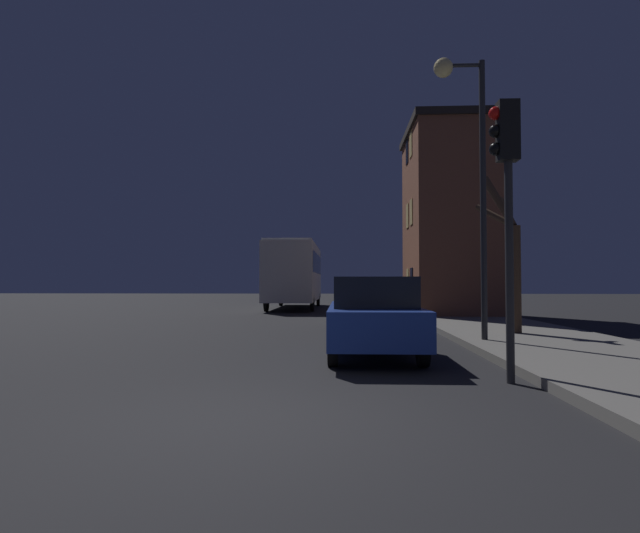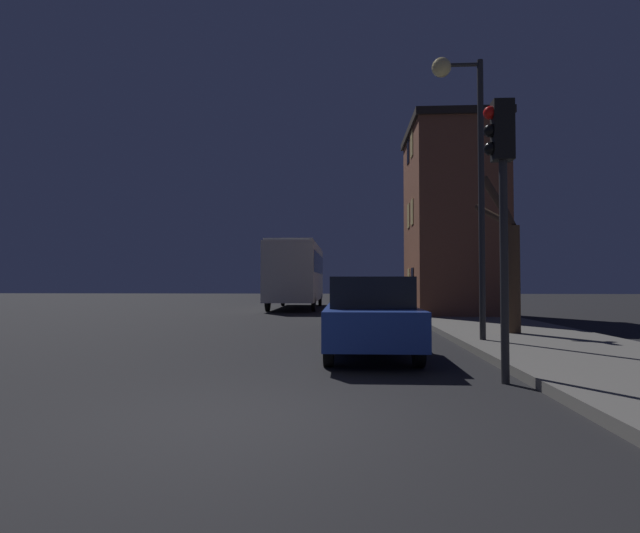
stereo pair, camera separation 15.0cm
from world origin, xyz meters
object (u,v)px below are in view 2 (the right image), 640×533
streetlamp (464,141)px  car_mid_lane (366,300)px  bus (297,270)px  bare_tree (509,256)px  car_near_lane (370,314)px  traffic_light (501,179)px

streetlamp → car_mid_lane: (-2.00, 7.94, -4.01)m
bus → car_mid_lane: 9.59m
bare_tree → car_near_lane: 5.13m
streetlamp → bare_tree: (1.53, 1.70, -2.64)m
traffic_light → car_near_lane: (-1.82, 2.84, -2.18)m
streetlamp → bus: 17.82m
bus → car_near_lane: bearing=-79.5°
streetlamp → bare_tree: size_ratio=1.56×
bus → car_near_lane: 18.50m
streetlamp → bare_tree: bearing=47.9°
streetlamp → car_near_lane: streetlamp is taller
traffic_light → bare_tree: (2.01, 5.98, -0.84)m
bare_tree → traffic_light: bearing=-108.6°
car_near_lane → traffic_light: bearing=-57.3°
bus → traffic_light: bearing=-76.1°
bare_tree → bus: size_ratio=0.46×
bus → car_mid_lane: bearing=-67.4°
traffic_light → car_mid_lane: size_ratio=0.97×
traffic_light → bare_tree: bearing=71.4°
streetlamp → traffic_light: bearing=-96.3°
traffic_light → car_mid_lane: 12.51m
traffic_light → car_mid_lane: (-1.52, 12.22, -2.21)m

